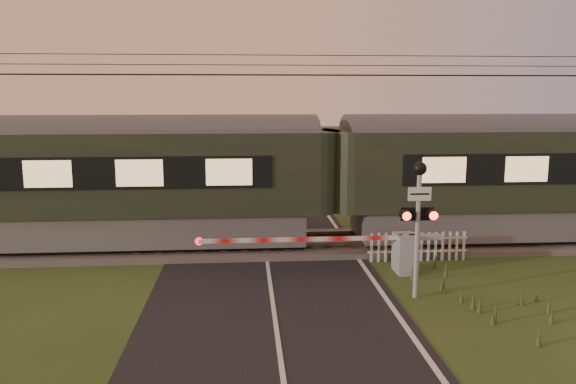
{
  "coord_description": "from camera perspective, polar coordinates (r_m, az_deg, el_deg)",
  "views": [
    {
      "loc": [
        -0.61,
        -11.19,
        4.86
      ],
      "look_at": [
        0.5,
        3.2,
        2.38
      ],
      "focal_mm": 35.0,
      "sensor_mm": 36.0,
      "label": 1
    }
  ],
  "objects": [
    {
      "name": "ground",
      "position": [
        12.22,
        -1.21,
        -13.7
      ],
      "size": [
        160.0,
        160.0,
        0.0
      ],
      "primitive_type": "plane",
      "color": "#2F4119",
      "rests_on": "ground"
    },
    {
      "name": "picket_fence",
      "position": [
        17.17,
        13.05,
        -5.42
      ],
      "size": [
        3.02,
        0.07,
        0.88
      ],
      "color": "silver",
      "rests_on": "ground"
    },
    {
      "name": "track_bed",
      "position": [
        18.34,
        -2.35,
        -5.43
      ],
      "size": [
        140.0,
        3.4,
        0.39
      ],
      "color": "#47423D",
      "rests_on": "ground"
    },
    {
      "name": "road",
      "position": [
        12.0,
        -1.06,
        -14.1
      ],
      "size": [
        6.0,
        140.0,
        0.03
      ],
      "color": "black",
      "rests_on": "ground"
    },
    {
      "name": "overhead_wires",
      "position": [
        17.72,
        -2.48,
        12.53
      ],
      "size": [
        120.0,
        0.62,
        0.62
      ],
      "color": "black",
      "rests_on": "ground"
    },
    {
      "name": "boom_gate",
      "position": [
        15.93,
        10.69,
        -5.93
      ],
      "size": [
        6.76,
        0.83,
        1.1
      ],
      "color": "gray",
      "rests_on": "ground"
    },
    {
      "name": "train",
      "position": [
        18.08,
        4.33,
        1.46
      ],
      "size": [
        42.52,
        2.93,
        3.96
      ],
      "color": "slate",
      "rests_on": "ground"
    },
    {
      "name": "crossing_signal",
      "position": [
        13.68,
        13.11,
        -1.32
      ],
      "size": [
        0.85,
        0.35,
        3.34
      ],
      "color": "gray",
      "rests_on": "ground"
    }
  ]
}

